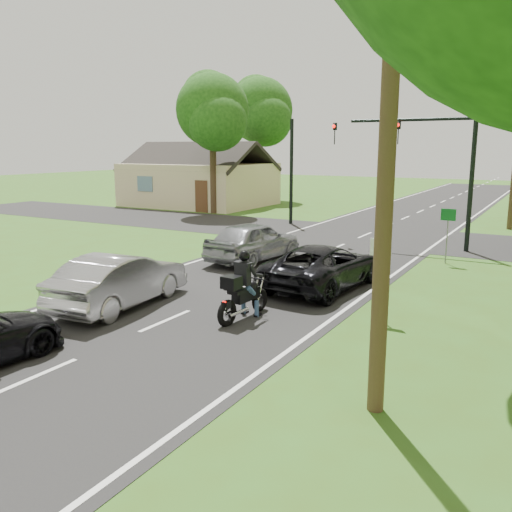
% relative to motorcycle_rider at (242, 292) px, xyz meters
% --- Properties ---
extents(ground, '(140.00, 140.00, 0.00)m').
position_rel_motorcycle_rider_xyz_m(ground, '(-1.64, -1.15, -0.73)').
color(ground, '#355718').
rests_on(ground, ground).
extents(road, '(8.00, 100.00, 0.01)m').
position_rel_motorcycle_rider_xyz_m(road, '(-1.64, 8.85, -0.72)').
color(road, black).
rests_on(road, ground).
extents(cross_road, '(60.00, 7.00, 0.01)m').
position_rel_motorcycle_rider_xyz_m(cross_road, '(-1.64, 14.85, -0.72)').
color(cross_road, black).
rests_on(cross_road, ground).
extents(motorcycle_rider, '(0.63, 2.15, 1.85)m').
position_rel_motorcycle_rider_xyz_m(motorcycle_rider, '(0.00, 0.00, 0.00)').
color(motorcycle_rider, black).
rests_on(motorcycle_rider, ground).
extents(dark_suv, '(2.71, 5.19, 1.40)m').
position_rel_motorcycle_rider_xyz_m(dark_suv, '(0.59, 4.01, -0.02)').
color(dark_suv, black).
rests_on(dark_suv, road).
extents(silver_sedan, '(2.05, 4.73, 1.51)m').
position_rel_motorcycle_rider_xyz_m(silver_sedan, '(-3.58, -0.72, 0.04)').
color(silver_sedan, '#A8A8AD').
rests_on(silver_sedan, road).
extents(silver_suv, '(2.33, 4.79, 1.57)m').
position_rel_motorcycle_rider_xyz_m(silver_suv, '(-3.47, 6.61, 0.07)').
color(silver_suv, gray).
rests_on(silver_suv, road).
extents(traffic_signal, '(6.38, 0.44, 6.00)m').
position_rel_motorcycle_rider_xyz_m(traffic_signal, '(1.70, 12.84, 3.41)').
color(traffic_signal, black).
rests_on(traffic_signal, ground).
extents(signal_pole_far, '(0.20, 0.20, 6.00)m').
position_rel_motorcycle_rider_xyz_m(signal_pole_far, '(-6.84, 16.85, 2.27)').
color(signal_pole_far, black).
rests_on(signal_pole_far, ground).
extents(utility_pole_near, '(1.60, 0.28, 10.00)m').
position_rel_motorcycle_rider_xyz_m(utility_pole_near, '(4.56, -3.15, 4.35)').
color(utility_pole_near, '#513C24').
rests_on(utility_pole_near, ground).
extents(sign_white, '(0.55, 0.07, 2.12)m').
position_rel_motorcycle_rider_xyz_m(sign_white, '(3.06, 1.83, 0.87)').
color(sign_white, slate).
rests_on(sign_white, ground).
extents(sign_green, '(0.55, 0.07, 2.12)m').
position_rel_motorcycle_rider_xyz_m(sign_green, '(3.26, 9.83, 0.87)').
color(sign_green, slate).
rests_on(sign_green, ground).
extents(tree_left_near, '(5.12, 4.96, 9.22)m').
position_rel_motorcycle_rider_xyz_m(tree_left_near, '(-13.37, 18.63, 5.81)').
color(tree_left_near, '#332316').
rests_on(tree_left_near, ground).
extents(tree_left_far, '(5.76, 5.58, 10.14)m').
position_rel_motorcycle_rider_xyz_m(tree_left_far, '(-15.34, 28.60, 6.41)').
color(tree_left_far, '#332316').
rests_on(tree_left_far, ground).
extents(house, '(10.20, 8.00, 4.84)m').
position_rel_motorcycle_rider_xyz_m(house, '(-17.64, 22.85, 1.04)').
color(house, '#C7B08A').
rests_on(house, ground).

